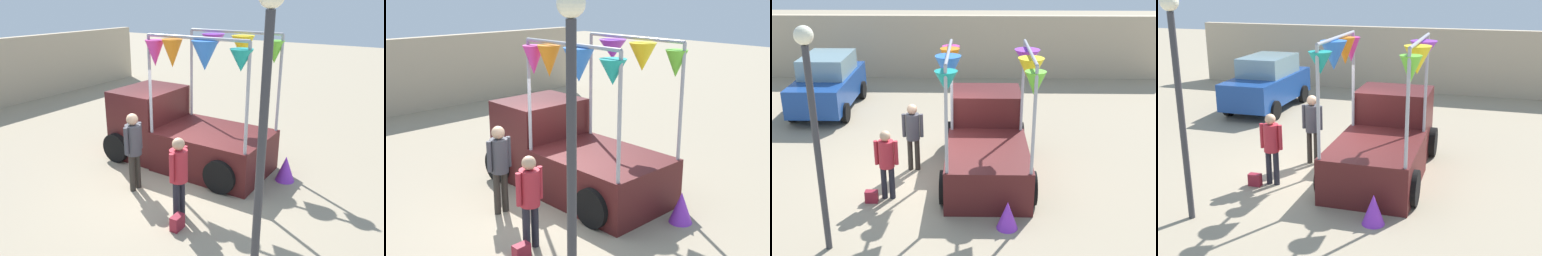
# 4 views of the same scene
# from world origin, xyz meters

# --- Properties ---
(ground_plane) EXTENTS (60.00, 60.00, 0.00)m
(ground_plane) POSITION_xyz_m (0.00, 0.00, 0.00)
(ground_plane) COLOR gray
(vendor_truck) EXTENTS (2.45, 4.07, 3.31)m
(vendor_truck) POSITION_xyz_m (1.25, 0.60, 0.93)
(vendor_truck) COLOR #4C1919
(vendor_truck) RESTS_ON ground
(person_customer) EXTENTS (0.53, 0.34, 1.64)m
(person_customer) POSITION_xyz_m (-0.99, -0.92, 0.99)
(person_customer) COLOR black
(person_customer) RESTS_ON ground
(person_vendor) EXTENTS (0.53, 0.34, 1.76)m
(person_vendor) POSITION_xyz_m (-0.58, 0.55, 1.07)
(person_vendor) COLOR #2D2823
(person_vendor) RESTS_ON ground
(handbag) EXTENTS (0.28, 0.16, 0.28)m
(handbag) POSITION_xyz_m (-1.34, -1.12, 0.14)
(handbag) COLOR maroon
(handbag) RESTS_ON ground
(street_lamp) EXTENTS (0.32, 0.32, 4.23)m
(street_lamp) POSITION_xyz_m (-1.82, -2.85, 2.73)
(street_lamp) COLOR #333338
(street_lamp) RESTS_ON ground
(folded_kite_bundle_violet) EXTENTS (0.62, 0.62, 0.60)m
(folded_kite_bundle_violet) POSITION_xyz_m (1.63, -2.10, 0.30)
(folded_kite_bundle_violet) COLOR purple
(folded_kite_bundle_violet) RESTS_ON ground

